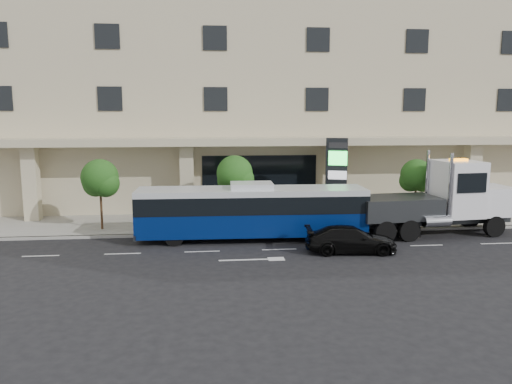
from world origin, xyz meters
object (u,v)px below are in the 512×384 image
Objects in this scene: city_bus at (252,211)px; black_sedan at (351,239)px; tow_truck at (441,201)px; signage_pylon at (336,179)px.

black_sedan is at bearing -32.09° from city_bus.
tow_truck is at bearing -57.99° from black_sedan.
city_bus is 2.77× the size of black_sedan.
signage_pylon is (5.75, 3.49, 1.24)m from city_bus.
signage_pylon is at bearing 32.66° from city_bus.
signage_pylon is at bearing 142.02° from tow_truck.
black_sedan is 0.86× the size of signage_pylon.
city_bus is at bearing 174.87° from tow_truck.
city_bus reaches higher than black_sedan.
black_sedan is 7.08m from signage_pylon.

